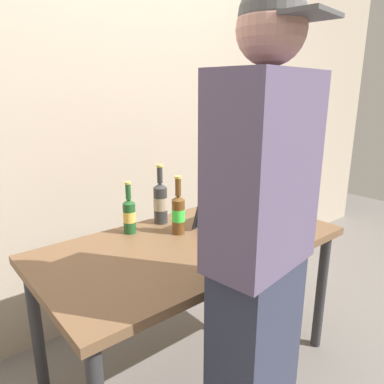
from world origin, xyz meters
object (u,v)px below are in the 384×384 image
(laptop, at_px, (228,219))
(beer_bottle_green, at_px, (178,213))
(person_figure, at_px, (258,262))
(beer_bottle_amber, at_px, (160,202))
(beer_bottle_brown, at_px, (129,214))

(laptop, relative_size, beer_bottle_green, 1.19)
(laptop, relative_size, person_figure, 0.21)
(beer_bottle_amber, xyz_separation_m, person_figure, (-0.20, -0.87, 0.03))
(beer_bottle_brown, distance_m, person_figure, 0.85)
(laptop, height_order, beer_bottle_brown, beer_bottle_brown)
(beer_bottle_brown, bearing_deg, beer_bottle_amber, 5.03)
(beer_bottle_green, relative_size, person_figure, 0.17)
(beer_bottle_brown, bearing_deg, laptop, -32.64)
(beer_bottle_amber, distance_m, person_figure, 0.89)
(beer_bottle_amber, xyz_separation_m, beer_bottle_green, (-0.02, -0.19, -0.01))
(beer_bottle_brown, height_order, beer_bottle_green, beer_bottle_green)
(beer_bottle_amber, height_order, beer_bottle_brown, beer_bottle_amber)
(beer_bottle_green, bearing_deg, laptop, -24.46)
(beer_bottle_amber, bearing_deg, person_figure, -102.97)
(laptop, bearing_deg, person_figure, -127.01)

